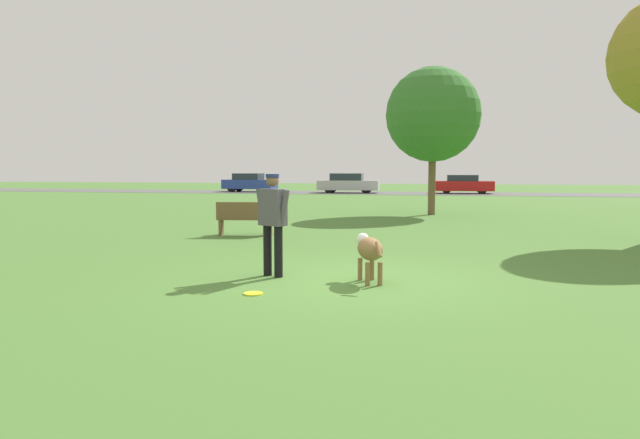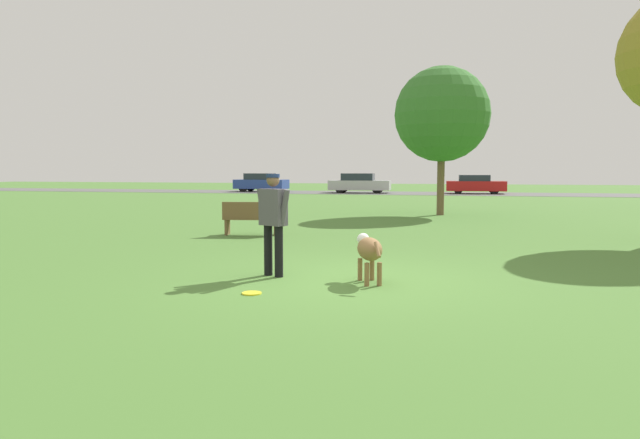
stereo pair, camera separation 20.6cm
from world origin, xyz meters
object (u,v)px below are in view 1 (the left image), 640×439
(dog, at_px, (369,250))
(park_bench, at_px, (245,217))
(frisbee, at_px, (253,294))
(tree_mid_center, at_px, (433,115))
(parked_car_silver, at_px, (348,183))
(parked_car_red, at_px, (463,184))
(person, at_px, (273,216))
(parked_car_blue, at_px, (250,183))

(dog, relative_size, park_bench, 0.70)
(dog, relative_size, frisbee, 3.86)
(tree_mid_center, bearing_deg, frisbee, -97.83)
(tree_mid_center, height_order, park_bench, tree_mid_center)
(dog, height_order, parked_car_silver, parked_car_silver)
(dog, xyz_separation_m, parked_car_silver, (-5.74, 32.00, 0.21))
(dog, height_order, parked_car_red, parked_car_red)
(parked_car_silver, bearing_deg, person, -84.44)
(dog, height_order, park_bench, park_bench)
(parked_car_silver, xyz_separation_m, parked_car_red, (8.00, 0.63, -0.05))
(dog, distance_m, park_bench, 6.51)
(tree_mid_center, xyz_separation_m, parked_car_blue, (-13.91, 19.48, -2.93))
(tree_mid_center, xyz_separation_m, parked_car_red, (1.70, 19.58, -2.98))
(tree_mid_center, distance_m, parked_car_red, 19.88)
(dog, height_order, parked_car_blue, parked_car_blue)
(frisbee, xyz_separation_m, parked_car_silver, (-4.36, 33.12, 0.68))
(parked_car_blue, xyz_separation_m, parked_car_red, (15.60, 0.10, -0.05))
(parked_car_silver, bearing_deg, frisbee, -84.52)
(person, height_order, frisbee, person)
(dog, xyz_separation_m, park_bench, (-3.82, 5.28, -0.03))
(person, relative_size, parked_car_blue, 0.40)
(dog, bearing_deg, tree_mid_center, -25.44)
(dog, bearing_deg, frisbee, 106.17)
(park_bench, bearing_deg, dog, 116.14)
(person, bearing_deg, parked_car_silver, 123.89)
(tree_mid_center, relative_size, parked_car_blue, 1.34)
(person, xyz_separation_m, parked_car_red, (3.77, 32.48, -0.29))
(tree_mid_center, bearing_deg, person, -99.11)
(dog, distance_m, frisbee, 1.84)
(parked_car_blue, distance_m, parked_car_silver, 7.62)
(parked_car_silver, xyz_separation_m, park_bench, (1.93, -26.72, -0.24))
(parked_car_silver, distance_m, park_bench, 26.79)
(parked_car_blue, bearing_deg, dog, -65.54)
(frisbee, bearing_deg, person, 95.43)
(dog, relative_size, parked_car_blue, 0.25)
(dog, relative_size, tree_mid_center, 0.19)
(dog, distance_m, parked_car_silver, 32.51)
(parked_car_blue, height_order, park_bench, parked_car_blue)
(frisbee, height_order, parked_car_red, parked_car_red)
(tree_mid_center, xyz_separation_m, parked_car_silver, (-6.31, 18.95, -2.93))
(dog, xyz_separation_m, parked_car_blue, (-13.34, 32.53, 0.21))
(frisbee, bearing_deg, parked_car_red, 83.84)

